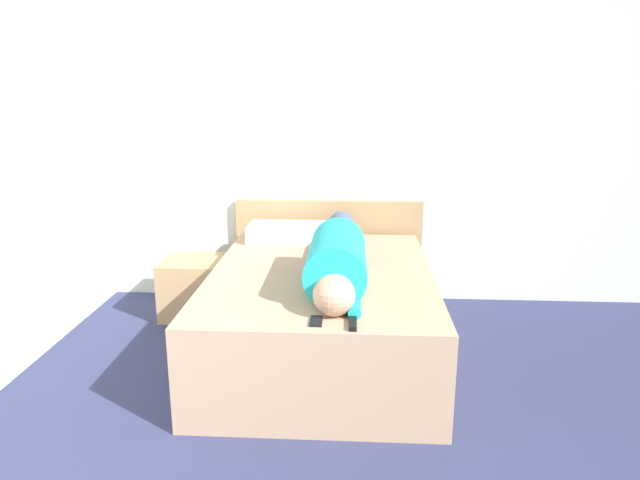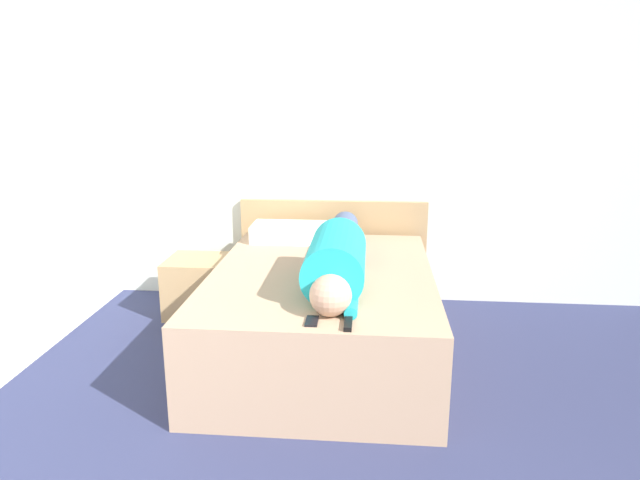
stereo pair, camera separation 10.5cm
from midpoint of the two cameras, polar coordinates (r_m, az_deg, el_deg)
The scene contains 8 objects.
wall_back at distance 4.76m, azimuth 1.64°, elevation 9.31°, with size 5.23×0.06×2.60m.
bed at distance 3.87m, azimuth -0.66°, elevation -7.31°, with size 1.45×2.00×0.60m.
headboard at distance 4.85m, azimuth 0.23°, elevation -1.05°, with size 1.57×0.04×0.86m.
nightstand at distance 4.68m, azimuth -12.99°, elevation -4.64°, with size 0.49×0.47×0.46m.
person_lying at distance 3.58m, azimuth 0.99°, elevation -1.55°, with size 0.35×1.83×0.35m.
pillow_near_headboard at distance 4.51m, azimuth -3.84°, elevation 0.75°, with size 0.63×0.33×0.13m.
tv_remote at distance 2.91m, azimuth 2.24°, elevation -8.36°, with size 0.04×0.15×0.02m.
cell_phone at distance 2.95m, azimuth -1.42°, elevation -8.12°, with size 0.06×0.13×0.01m.
Camera 1 is at (0.09, -0.88, 1.75)m, focal length 32.00 mm.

